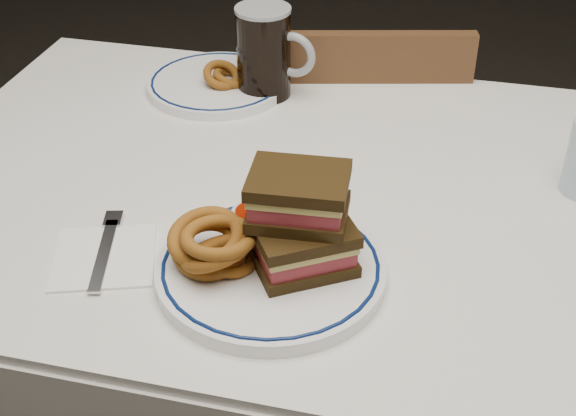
% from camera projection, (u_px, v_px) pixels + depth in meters
% --- Properties ---
extents(dining_table, '(1.27, 0.87, 0.75)m').
position_uv_depth(dining_table, '(311.00, 242.00, 1.27)').
color(dining_table, white).
rests_on(dining_table, floor).
extents(chair_far, '(0.47, 0.47, 0.84)m').
position_uv_depth(chair_far, '(356.00, 179.00, 1.76)').
color(chair_far, '#3E2B14').
rests_on(chair_far, floor).
extents(main_plate, '(0.30, 0.30, 0.02)m').
position_uv_depth(main_plate, '(271.00, 269.00, 1.03)').
color(main_plate, white).
rests_on(main_plate, dining_table).
extents(reuben_sandwich, '(0.15, 0.15, 0.13)m').
position_uv_depth(reuben_sandwich, '(301.00, 221.00, 1.00)').
color(reuben_sandwich, black).
rests_on(reuben_sandwich, main_plate).
extents(onion_rings_main, '(0.12, 0.11, 0.08)m').
position_uv_depth(onion_rings_main, '(214.00, 245.00, 1.01)').
color(onion_rings_main, brown).
rests_on(onion_rings_main, main_plate).
extents(ketchup_ramekin, '(0.06, 0.06, 0.03)m').
position_uv_depth(ketchup_ramekin, '(252.00, 220.00, 1.07)').
color(ketchup_ramekin, silver).
rests_on(ketchup_ramekin, main_plate).
extents(beer_mug, '(0.15, 0.10, 0.16)m').
position_uv_depth(beer_mug, '(265.00, 52.00, 1.41)').
color(beer_mug, black).
rests_on(beer_mug, dining_table).
extents(far_plate, '(0.26, 0.26, 0.02)m').
position_uv_depth(far_plate, '(217.00, 84.00, 1.47)').
color(far_plate, white).
rests_on(far_plate, dining_table).
extents(onion_rings_far, '(0.09, 0.08, 0.06)m').
position_uv_depth(onion_rings_far, '(226.00, 76.00, 1.46)').
color(onion_rings_far, brown).
rests_on(onion_rings_far, far_plate).
extents(napkin_fork, '(0.17, 0.18, 0.01)m').
position_uv_depth(napkin_fork, '(104.00, 255.00, 1.07)').
color(napkin_fork, white).
rests_on(napkin_fork, dining_table).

